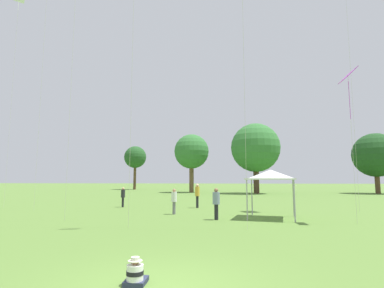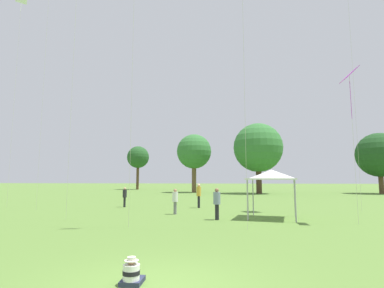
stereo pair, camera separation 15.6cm
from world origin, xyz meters
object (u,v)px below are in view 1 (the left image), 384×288
person_standing_2 (123,195)px  distant_tree_3 (192,152)px  kite_2 (348,80)px  kite_4 (18,9)px  person_standing_0 (216,201)px  distant_tree_2 (135,157)px  canopy_tent (271,175)px  distant_tree_0 (255,148)px  person_standing_3 (197,193)px  distant_tree_1 (375,155)px  seated_toddler (135,274)px  person_standing_4 (174,199)px

person_standing_2 → distant_tree_3: distant_tree_3 is taller
kite_2 → kite_4: 26.01m
person_standing_0 → distant_tree_2: 50.55m
distant_tree_3 → kite_2: bearing=-70.4°
canopy_tent → distant_tree_2: (-22.16, 45.45, 4.48)m
distant_tree_0 → distant_tree_2: (-24.26, 15.64, -0.17)m
person_standing_3 → distant_tree_3: bearing=149.5°
person_standing_2 → kite_2: size_ratio=0.19×
kite_2 → distant_tree_1: (16.73, 33.32, -1.47)m
distant_tree_1 → distant_tree_2: bearing=162.1°
seated_toddler → canopy_tent: (4.48, 11.30, 2.21)m
kite_2 → kite_4: kite_4 is taller
person_standing_0 → kite_2: bearing=34.8°
person_standing_2 → person_standing_4: bearing=45.1°
distant_tree_0 → person_standing_2: bearing=-117.9°
person_standing_4 → distant_tree_3: size_ratio=0.16×
seated_toddler → person_standing_2: person_standing_2 is taller
distant_tree_1 → person_standing_2: bearing=-140.3°
person_standing_4 → seated_toddler: bearing=65.5°
distant_tree_0 → person_standing_4: bearing=-105.6°
distant_tree_1 → kite_4: bearing=-145.8°
kite_2 → distant_tree_0: 31.55m
person_standing_4 → distant_tree_0: size_ratio=0.15×
person_standing_0 → person_standing_2: (-7.61, 6.61, -0.08)m
canopy_tent → distant_tree_3: bearing=104.3°
canopy_tent → person_standing_0: bearing=-162.2°
distant_tree_2 → distant_tree_3: 18.89m
distant_tree_1 → distant_tree_2: size_ratio=1.00×
seated_toddler → person_standing_3: bearing=89.7°
person_standing_4 → distant_tree_2: size_ratio=0.17×
kite_2 → distant_tree_2: (-26.05, 47.14, -0.47)m
distant_tree_2 → seated_toddler: bearing=-72.7°
seated_toddler → distant_tree_3: size_ratio=0.06×
canopy_tent → distant_tree_1: bearing=56.9°
canopy_tent → distant_tree_0: 30.24m
person_standing_2 → kite_4: bearing=-84.3°
person_standing_2 → canopy_tent: canopy_tent is taller
kite_2 → distant_tree_2: bearing=-107.1°
kite_2 → distant_tree_1: size_ratio=0.85×
person_standing_4 → distant_tree_1: size_ratio=0.17×
person_standing_4 → distant_tree_2: bearing=-100.5°
person_standing_0 → person_standing_4: (-2.74, 2.29, -0.06)m
person_standing_4 → canopy_tent: size_ratio=0.50×
kite_4 → distant_tree_0: (21.88, 25.64, -9.38)m
person_standing_0 → distant_tree_1: size_ratio=0.18×
distant_tree_2 → distant_tree_3: bearing=-43.0°
distant_tree_3 → distant_tree_2: bearing=137.0°
distant_tree_2 → distant_tree_1: bearing=-17.9°
kite_2 → person_standing_2: bearing=-72.6°
person_standing_2 → distant_tree_3: bearing=171.6°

